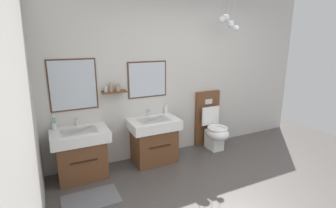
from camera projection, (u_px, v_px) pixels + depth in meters
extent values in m
cube|color=beige|center=(184.00, 72.00, 4.33)|extent=(4.85, 0.12, 2.72)
cube|color=#4C301E|center=(73.00, 85.00, 3.53)|extent=(0.64, 0.02, 0.72)
cube|color=silver|center=(73.00, 85.00, 3.52)|extent=(0.60, 0.01, 0.68)
cube|color=#4C301E|center=(147.00, 79.00, 4.00)|extent=(0.64, 0.02, 0.57)
cube|color=silver|center=(148.00, 80.00, 3.99)|extent=(0.60, 0.01, 0.53)
cube|color=brown|center=(114.00, 92.00, 3.73)|extent=(0.36, 0.14, 0.02)
cylinder|color=silver|center=(106.00, 89.00, 3.67)|extent=(0.05, 0.05, 0.08)
cylinder|color=gray|center=(111.00, 87.00, 3.69)|extent=(0.06, 0.06, 0.12)
cylinder|color=gray|center=(118.00, 88.00, 3.73)|extent=(0.07, 0.07, 0.10)
cylinder|color=gray|center=(238.00, 4.00, 3.91)|extent=(0.01, 0.01, 0.60)
sphere|color=silver|center=(236.00, 28.00, 3.99)|extent=(0.09, 0.09, 0.09)
sphere|color=silver|center=(226.00, 18.00, 4.01)|extent=(0.12, 0.12, 0.12)
cylinder|color=gray|center=(223.00, 0.00, 3.93)|extent=(0.01, 0.01, 0.48)
sphere|color=silver|center=(222.00, 20.00, 4.00)|extent=(0.10, 0.10, 0.10)
cylinder|color=gray|center=(232.00, 3.00, 3.99)|extent=(0.01, 0.01, 0.54)
sphere|color=silver|center=(231.00, 24.00, 4.07)|extent=(0.11, 0.11, 0.11)
cube|color=beige|center=(12.00, 131.00, 1.58)|extent=(0.12, 4.14, 2.72)
cube|color=slate|center=(91.00, 199.00, 3.12)|extent=(0.68, 0.44, 0.01)
cube|color=brown|center=(82.00, 159.00, 3.59)|extent=(0.64, 0.48, 0.55)
cube|color=black|center=(84.00, 162.00, 3.36)|extent=(0.35, 0.01, 0.02)
cube|color=white|center=(80.00, 135.00, 3.50)|extent=(0.76, 0.54, 0.15)
cube|color=silver|center=(79.00, 132.00, 3.46)|extent=(0.47, 0.29, 0.03)
cylinder|color=silver|center=(77.00, 122.00, 3.66)|extent=(0.03, 0.03, 0.11)
cylinder|color=silver|center=(77.00, 120.00, 3.60)|extent=(0.02, 0.11, 0.02)
cube|color=brown|center=(154.00, 145.00, 4.06)|extent=(0.64, 0.48, 0.55)
cube|color=black|center=(160.00, 146.00, 3.83)|extent=(0.35, 0.01, 0.02)
cube|color=white|center=(153.00, 124.00, 3.97)|extent=(0.76, 0.54, 0.15)
cube|color=silver|center=(154.00, 121.00, 3.93)|extent=(0.47, 0.29, 0.03)
cylinder|color=silver|center=(148.00, 112.00, 4.13)|extent=(0.03, 0.03, 0.11)
cylinder|color=silver|center=(149.00, 110.00, 4.07)|extent=(0.02, 0.11, 0.02)
cube|color=brown|center=(206.00, 118.00, 4.67)|extent=(0.48, 0.10, 1.00)
cube|color=silver|center=(209.00, 102.00, 4.55)|extent=(0.15, 0.01, 0.09)
cube|color=white|center=(214.00, 140.00, 4.53)|extent=(0.22, 0.30, 0.34)
ellipsoid|color=white|center=(217.00, 133.00, 4.42)|extent=(0.37, 0.46, 0.24)
torus|color=white|center=(218.00, 128.00, 4.39)|extent=(0.35, 0.35, 0.04)
cube|color=white|center=(210.00, 116.00, 4.55)|extent=(0.35, 0.03, 0.33)
cylinder|color=silver|center=(54.00, 126.00, 3.51)|extent=(0.07, 0.07, 0.09)
cylinder|color=#33B266|center=(54.00, 122.00, 3.50)|extent=(0.03, 0.01, 0.17)
cube|color=white|center=(55.00, 116.00, 3.48)|extent=(0.01, 0.02, 0.03)
cylinder|color=white|center=(53.00, 122.00, 3.50)|extent=(0.03, 0.03, 0.16)
cube|color=white|center=(53.00, 116.00, 3.50)|extent=(0.02, 0.02, 0.03)
cylinder|color=#33B266|center=(53.00, 123.00, 3.48)|extent=(0.01, 0.03, 0.17)
cube|color=white|center=(52.00, 117.00, 3.47)|extent=(0.01, 0.02, 0.03)
cylinder|color=white|center=(166.00, 109.00, 4.24)|extent=(0.06, 0.06, 0.14)
cylinder|color=silver|center=(166.00, 104.00, 4.22)|extent=(0.02, 0.02, 0.04)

